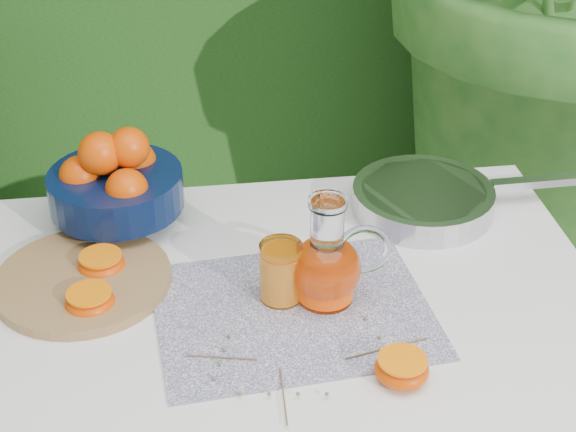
{
  "coord_description": "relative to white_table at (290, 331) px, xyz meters",
  "views": [
    {
      "loc": [
        -0.07,
        -1.02,
        1.6
      ],
      "look_at": [
        0.08,
        0.1,
        0.88
      ],
      "focal_mm": 55.0,
      "sensor_mm": 36.0,
      "label": 1
    }
  ],
  "objects": [
    {
      "name": "thyme_sprigs",
      "position": [
        -0.01,
        -0.18,
        0.09
      ],
      "size": [
        0.35,
        0.2,
        0.01
      ],
      "color": "brown",
      "rests_on": "white_table"
    },
    {
      "name": "white_table",
      "position": [
        0.0,
        0.0,
        0.0
      ],
      "size": [
        1.0,
        0.7,
        0.75
      ],
      "color": "white",
      "rests_on": "ground"
    },
    {
      "name": "saute_pan",
      "position": [
        0.28,
        0.21,
        0.11
      ],
      "size": [
        0.45,
        0.26,
        0.05
      ],
      "color": "#B5B5BA",
      "rests_on": "white_table"
    },
    {
      "name": "placemat",
      "position": [
        -0.0,
        -0.05,
        0.08
      ],
      "size": [
        0.44,
        0.36,
        0.0
      ],
      "primitive_type": "cube",
      "rotation": [
        0.0,
        0.0,
        0.09
      ],
      "color": "#0D1049",
      "rests_on": "white_table"
    },
    {
      "name": "fruit_bowl",
      "position": [
        -0.27,
        0.24,
        0.17
      ],
      "size": [
        0.31,
        0.31,
        0.18
      ],
      "color": "black",
      "rests_on": "white_table"
    },
    {
      "name": "juice_pitcher",
      "position": [
        0.05,
        -0.03,
        0.15
      ],
      "size": [
        0.16,
        0.12,
        0.18
      ],
      "color": "white",
      "rests_on": "white_table"
    },
    {
      "name": "juice_tumbler",
      "position": [
        -0.02,
        -0.02,
        0.13
      ],
      "size": [
        0.08,
        0.08,
        0.1
      ],
      "color": "white",
      "rests_on": "white_table"
    },
    {
      "name": "orange_halves",
      "position": [
        -0.16,
        -0.05,
        0.1
      ],
      "size": [
        0.53,
        0.41,
        0.04
      ],
      "color": "#D03802",
      "rests_on": "white_table"
    },
    {
      "name": "cutting_board",
      "position": [
        -0.33,
        0.06,
        0.09
      ],
      "size": [
        0.31,
        0.31,
        0.02
      ],
      "primitive_type": "cylinder",
      "rotation": [
        0.0,
        0.0,
        0.12
      ],
      "color": "olive",
      "rests_on": "white_table"
    }
  ]
}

